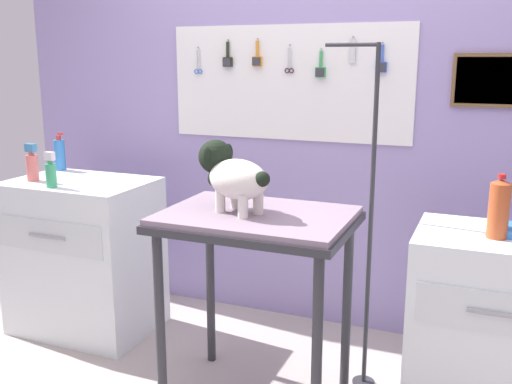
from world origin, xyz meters
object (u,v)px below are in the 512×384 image
Objects in this scene: grooming_arm at (368,235)px; dog at (231,175)px; grooming_table at (257,237)px; counter_left at (85,255)px; spray_bottle_tall at (60,154)px; cabinet_right at (491,329)px; soda_bottle at (499,208)px.

grooming_arm is 3.93× the size of dog.
grooming_table is at bearing -142.87° from grooming_arm.
counter_left is 3.84× the size of spray_bottle_tall.
cabinet_right is 3.20× the size of soda_bottle.
soda_bottle is (0.99, 0.21, 0.18)m from grooming_table.
counter_left is 2.28m from soda_bottle.
grooming_arm is 7.04× the size of spray_bottle_tall.
grooming_table is 1.02× the size of counter_left.
counter_left is at bearing 162.96° from dog.
soda_bottle is (1.10, 0.22, -0.10)m from dog.
grooming_arm reaches higher than counter_left.
dog reaches higher than grooming_table.
soda_bottle reaches higher than cabinet_right.
spray_bottle_tall is at bearing 172.37° from soda_bottle.
spray_bottle_tall reaches higher than cabinet_right.
spray_bottle_tall is at bearing 158.60° from dog.
counter_left is at bearing 178.18° from cabinet_right.
cabinet_right is at bearing -1.82° from counter_left.
soda_bottle reaches higher than grooming_table.
cabinet_right is 0.56m from soda_bottle.
counter_left is (-1.66, -0.00, -0.32)m from grooming_arm.
counter_left is (-1.12, 0.34, -0.63)m from dog.
grooming_arm is at bearing 0.11° from counter_left.
dog is 1.13m from soda_bottle.
grooming_table is 1.10m from cabinet_right.
grooming_table is 1.02m from soda_bottle.
grooming_arm is at bearing 32.33° from dog.
grooming_table is 1.07× the size of cabinet_right.
counter_left is 3.36× the size of soda_bottle.
grooming_table is 0.56× the size of grooming_arm.
counter_left is 2.24m from cabinet_right.
dog reaches higher than counter_left.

